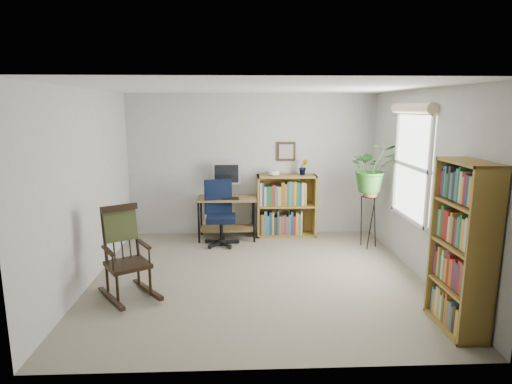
{
  "coord_description": "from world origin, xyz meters",
  "views": [
    {
      "loc": [
        -0.24,
        -5.24,
        2.17
      ],
      "look_at": [
        0.0,
        0.4,
        1.05
      ],
      "focal_mm": 30.0,
      "sensor_mm": 36.0,
      "label": 1
    }
  ],
  "objects_px": {
    "desk": "(227,218)",
    "office_chair": "(221,213)",
    "low_bookshelf": "(286,206)",
    "rocking_chair": "(127,252)",
    "tall_bookshelf": "(462,247)"
  },
  "relations": [
    {
      "from": "desk",
      "to": "office_chair",
      "type": "xyz_separation_m",
      "value": [
        -0.08,
        -0.36,
        0.17
      ]
    },
    {
      "from": "desk",
      "to": "low_bookshelf",
      "type": "height_order",
      "value": "low_bookshelf"
    },
    {
      "from": "office_chair",
      "to": "desk",
      "type": "bearing_deg",
      "value": 63.47
    },
    {
      "from": "desk",
      "to": "office_chair",
      "type": "distance_m",
      "value": 0.4
    },
    {
      "from": "rocking_chair",
      "to": "low_bookshelf",
      "type": "height_order",
      "value": "rocking_chair"
    },
    {
      "from": "low_bookshelf",
      "to": "office_chair",
      "type": "bearing_deg",
      "value": -156.47
    },
    {
      "from": "desk",
      "to": "rocking_chair",
      "type": "xyz_separation_m",
      "value": [
        -1.08,
        -2.23,
        0.19
      ]
    },
    {
      "from": "office_chair",
      "to": "tall_bookshelf",
      "type": "bearing_deg",
      "value": -61.72
    },
    {
      "from": "office_chair",
      "to": "low_bookshelf",
      "type": "xyz_separation_m",
      "value": [
        1.09,
        0.48,
        0.0
      ]
    },
    {
      "from": "office_chair",
      "to": "tall_bookshelf",
      "type": "height_order",
      "value": "tall_bookshelf"
    },
    {
      "from": "rocking_chair",
      "to": "low_bookshelf",
      "type": "relative_size",
      "value": 1.03
    },
    {
      "from": "desk",
      "to": "rocking_chair",
      "type": "distance_m",
      "value": 2.48
    },
    {
      "from": "office_chair",
      "to": "tall_bookshelf",
      "type": "distance_m",
      "value": 3.67
    },
    {
      "from": "desk",
      "to": "tall_bookshelf",
      "type": "xyz_separation_m",
      "value": [
        2.35,
        -3.08,
        0.49
      ]
    },
    {
      "from": "rocking_chair",
      "to": "low_bookshelf",
      "type": "xyz_separation_m",
      "value": [
        2.09,
        2.35,
        -0.02
      ]
    }
  ]
}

